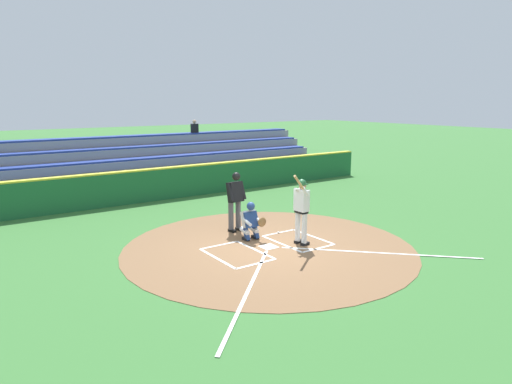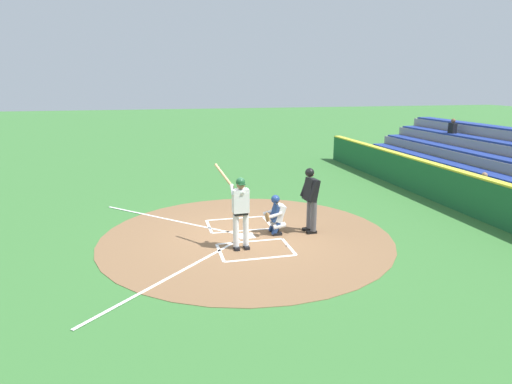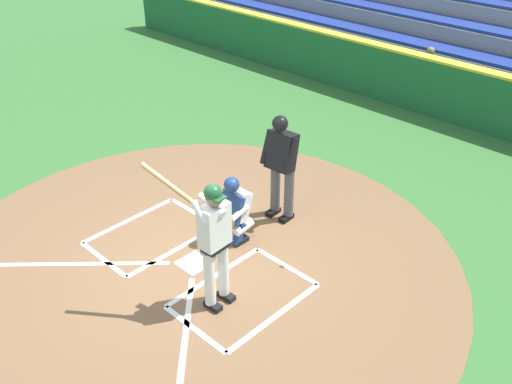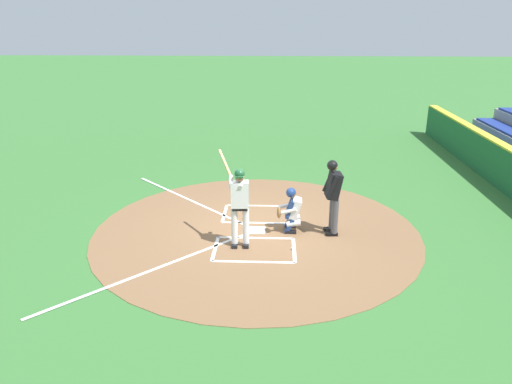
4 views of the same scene
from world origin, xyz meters
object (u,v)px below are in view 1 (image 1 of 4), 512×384
batter (301,207)px  plate_umpire (235,197)px  catcher (251,220)px  baseball (278,233)px

batter → plate_umpire: bearing=-70.1°
plate_umpire → catcher: bearing=84.6°
batter → baseball: batter is taller
catcher → plate_umpire: bearing=-95.4°
catcher → plate_umpire: plate_umpire is taller
catcher → baseball: bearing=-179.0°
batter → baseball: size_ratio=28.76×
catcher → baseball: size_ratio=15.27×
catcher → batter: bearing=126.4°
batter → catcher: 1.57m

